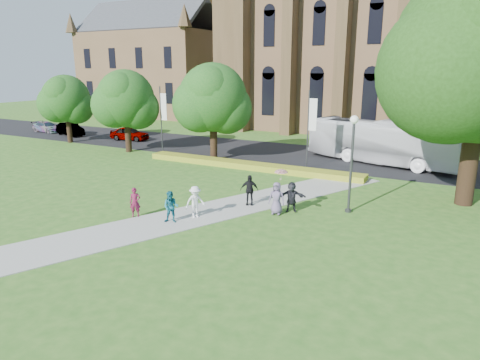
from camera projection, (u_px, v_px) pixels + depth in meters
The scene contains 23 objects.
ground at pixel (164, 226), 21.20m from camera, with size 160.00×160.00×0.00m, color #2E641E.
road at pixel (303, 155), 38.25m from camera, with size 160.00×10.00×0.02m, color black.
footpath at pixel (176, 220), 22.05m from camera, with size 3.20×30.00×0.04m, color #B2B2A8.
flower_hedge at pixel (249, 166), 33.31m from camera, with size 18.00×1.40×0.45m, color gold.
cathedral at pixel (455, 17), 47.20m from camera, with size 52.60×18.25×28.00m.
building_west at pixel (155, 58), 70.17m from camera, with size 22.00×14.00×18.30m.
streetlamp at pixel (352, 152), 22.48m from camera, with size 0.44×0.44×5.24m.
street_tree_0 at pixel (126, 99), 38.74m from camera, with size 5.20×5.20×7.50m.
street_tree_1 at pixel (213, 98), 34.97m from camera, with size 5.60×5.60×8.05m.
street_tree_2 at pixel (66, 99), 43.79m from camera, with size 4.80×4.80×6.95m.
banner_pole_0 at pixel (309, 125), 32.33m from camera, with size 0.70×0.10×6.00m.
banner_pole_1 at pixel (162, 116), 38.72m from camera, with size 0.70×0.10×6.00m.
tour_coach at pixel (384, 142), 34.49m from camera, with size 2.97×12.71×3.54m, color silver.
car_0 at pixel (130, 134), 46.00m from camera, with size 1.70×4.23×1.44m, color gray.
car_1 at pixel (70, 129), 49.24m from camera, with size 1.57×4.50×1.48m, color gray.
car_2 at pixel (47, 127), 51.88m from camera, with size 1.71×4.22×1.22m, color gray.
pedestrian_0 at pixel (135, 202), 22.29m from camera, with size 0.57×0.37×1.56m, color maroon.
pedestrian_1 at pixel (171, 207), 21.44m from camera, with size 0.79×0.61×1.62m, color #186478.
pedestrian_2 at pixel (195, 202), 22.15m from camera, with size 1.08×0.62×1.68m, color white.
pedestrian_3 at pixel (249, 190), 24.19m from camera, with size 1.02×0.43×1.75m, color black.
pedestrian_4 at pixel (277, 198), 22.68m from camera, with size 0.85×0.55×1.74m, color slate.
pedestrian_5 at pixel (292, 197), 23.08m from camera, with size 1.53×0.49×1.65m, color black.
parasol at pixel (281, 177), 22.39m from camera, with size 0.70×0.70×0.62m, color #D39695.
Camera 1 is at (12.72, -15.78, 7.62)m, focal length 32.00 mm.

